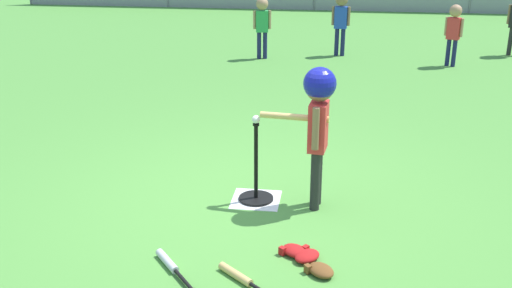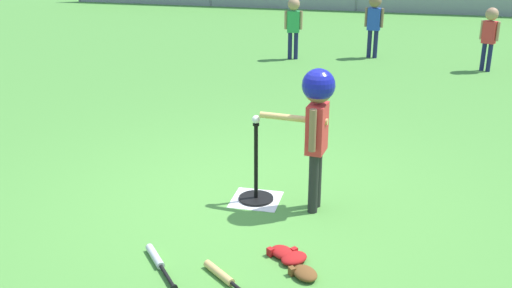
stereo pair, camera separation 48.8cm
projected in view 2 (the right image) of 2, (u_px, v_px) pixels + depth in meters
The scene contains 13 objects.
ground_plane at pixel (251, 202), 5.63m from camera, with size 60.00×60.00×0.00m, color #51933D.
home_plate at pixel (256, 199), 5.68m from camera, with size 0.44×0.44×0.01m, color white.
batting_tee at pixel (256, 188), 5.64m from camera, with size 0.32×0.32×0.74m.
baseball_on_tee at pixel (256, 119), 5.40m from camera, with size 0.07×0.07×0.07m, color white.
batter_child at pixel (317, 111), 5.19m from camera, with size 0.65×0.36×1.28m.
fielder_near_left at pixel (293, 20), 10.81m from camera, with size 0.32×0.21×1.08m.
fielder_deep_right at pixel (374, 18), 10.90m from camera, with size 0.33×0.22×1.12m.
fielder_deep_center at pixel (490, 31), 9.99m from camera, with size 0.29×0.21×1.04m.
spare_bat_silver at pixel (157, 260), 4.64m from camera, with size 0.43×0.52×0.06m.
spare_bat_wood at pixel (224, 277), 4.43m from camera, with size 0.54×0.47×0.06m.
glove_by_plate at pixel (282, 252), 4.74m from camera, with size 0.27×0.26×0.07m.
glove_near_bats at pixel (304, 273), 4.47m from camera, with size 0.26×0.27×0.07m.
glove_tossed_aside at pixel (294, 258), 4.66m from camera, with size 0.26×0.27×0.07m.
Camera 2 is at (1.21, -4.93, 2.50)m, focal length 43.27 mm.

